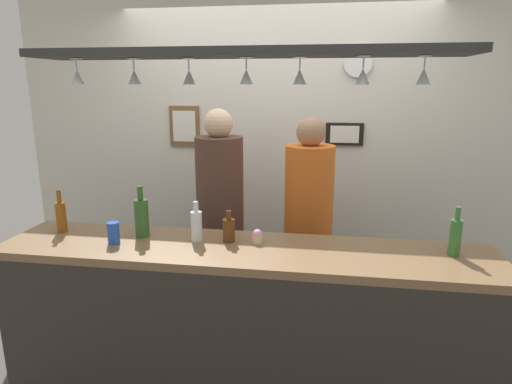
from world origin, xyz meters
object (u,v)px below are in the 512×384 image
bottle_beer_brown_stubby (229,229)px  bottle_beer_green_import (455,236)px  drink_can (113,233)px  picture_frame_caricature (185,126)px  bottle_champagne_green (142,217)px  cupcake (257,237)px  wall_clock (358,63)px  bottle_beer_amber_tall (61,216)px  person_left_brown_shirt (220,205)px  bottle_soda_clear (196,225)px  picture_frame_lower_pair (344,134)px  person_right_orange_shirt (308,213)px

bottle_beer_brown_stubby → bottle_beer_green_import: (1.19, -0.02, 0.03)m
drink_can → picture_frame_caricature: (-0.05, 1.46, 0.45)m
bottle_champagne_green → cupcake: size_ratio=3.85×
bottle_champagne_green → wall_clock: 2.03m
bottle_beer_amber_tall → person_left_brown_shirt: bearing=40.3°
drink_can → cupcake: (0.79, 0.13, -0.03)m
bottle_champagne_green → wall_clock: (1.26, 1.31, 0.90)m
bottle_soda_clear → picture_frame_caricature: 1.49m
bottle_beer_amber_tall → wall_clock: bearing=36.6°
picture_frame_lower_pair → bottle_beer_green_import: bearing=-68.6°
bottle_soda_clear → wall_clock: (0.92, 1.34, 0.93)m
person_left_brown_shirt → bottle_champagne_green: size_ratio=5.80×
person_left_brown_shirt → picture_frame_lower_pair: size_ratio=5.80×
bottle_beer_brown_stubby → bottle_beer_amber_tall: size_ratio=0.69×
person_right_orange_shirt → cupcake: size_ratio=21.61×
drink_can → picture_frame_caricature: picture_frame_caricature is taller
bottle_soda_clear → bottle_beer_green_import: size_ratio=0.88×
bottle_soda_clear → cupcake: size_ratio=2.95×
person_left_brown_shirt → bottle_beer_amber_tall: size_ratio=6.69×
picture_frame_lower_pair → picture_frame_caricature: size_ratio=0.88×
bottle_champagne_green → bottle_beer_amber_tall: 0.51m
bottle_soda_clear → wall_clock: wall_clock is taller
person_right_orange_shirt → bottle_beer_amber_tall: bearing=-154.7°
person_left_brown_shirt → bottle_beer_amber_tall: person_left_brown_shirt is taller
bottle_beer_brown_stubby → bottle_soda_clear: bearing=-174.0°
bottle_champagne_green → drink_can: bearing=-128.7°
person_left_brown_shirt → bottle_beer_green_import: 1.58m
person_right_orange_shirt → wall_clock: (0.32, 0.63, 1.04)m
person_left_brown_shirt → wall_clock: (0.96, 0.63, 1.01)m
bottle_beer_green_import → cupcake: 1.03m
bottle_beer_green_import → picture_frame_caricature: 2.33m
bottle_soda_clear → cupcake: (0.34, 0.02, -0.06)m
bottle_beer_brown_stubby → bottle_beer_green_import: size_ratio=0.69×
drink_can → picture_frame_lower_pair: (1.29, 1.46, 0.41)m
bottle_beer_brown_stubby → person_right_orange_shirt: bearing=58.7°
person_left_brown_shirt → bottle_soda_clear: person_left_brown_shirt is taller
person_right_orange_shirt → bottle_champagne_green: (-0.93, -0.68, 0.14)m
bottle_beer_brown_stubby → drink_can: size_ratio=1.48×
bottle_champagne_green → bottle_beer_green_import: 1.71m
drink_can → picture_frame_lower_pair: 1.99m
drink_can → cupcake: drink_can is taller
person_left_brown_shirt → bottle_beer_green_import: person_left_brown_shirt is taller
person_right_orange_shirt → cupcake: person_right_orange_shirt is taller
picture_frame_lower_pair → wall_clock: size_ratio=1.36×
person_right_orange_shirt → bottle_champagne_green: bearing=-143.9°
picture_frame_lower_pair → wall_clock: (0.08, -0.01, 0.55)m
bottle_beer_amber_tall → picture_frame_caricature: bearing=75.0°
person_right_orange_shirt → picture_frame_caricature: picture_frame_caricature is taller
bottle_soda_clear → bottle_beer_brown_stubby: size_ratio=1.28×
person_right_orange_shirt → picture_frame_caricature: size_ratio=4.96×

